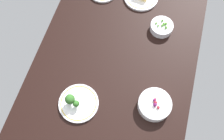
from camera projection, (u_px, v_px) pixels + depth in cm
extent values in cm
cube|color=black|center=(112.00, 73.00, 141.68)|extent=(156.16, 90.62, 4.00)
cylinder|color=silver|center=(79.00, 103.00, 131.71)|extent=(21.14, 21.14, 1.58)
torus|color=gold|center=(79.00, 103.00, 130.98)|extent=(19.10, 19.10, 0.50)
cylinder|color=#9EBC72|center=(77.00, 105.00, 129.36)|extent=(1.20, 1.20, 2.31)
sphere|color=#2D6023|center=(76.00, 104.00, 127.12)|extent=(3.42, 3.42, 3.42)
cylinder|color=#9EBC72|center=(71.00, 101.00, 129.83)|extent=(1.80, 1.80, 2.99)
sphere|color=#2D6023|center=(70.00, 99.00, 126.69)|extent=(5.16, 5.16, 5.16)
cylinder|color=silver|center=(154.00, 105.00, 129.58)|extent=(17.34, 17.34, 5.10)
torus|color=silver|center=(155.00, 103.00, 127.24)|extent=(17.45, 17.45, 0.80)
sphere|color=#B2232D|center=(155.00, 99.00, 127.36)|extent=(1.44, 1.44, 1.44)
sphere|color=maroon|center=(155.00, 102.00, 126.52)|extent=(1.77, 1.77, 1.77)
sphere|color=#B2232D|center=(158.00, 107.00, 125.65)|extent=(1.52, 1.52, 1.52)
sphere|color=#59144C|center=(155.00, 105.00, 125.97)|extent=(1.96, 1.96, 1.96)
sphere|color=#59144C|center=(154.00, 100.00, 127.11)|extent=(1.60, 1.60, 1.60)
cylinder|color=silver|center=(161.00, 27.00, 148.97)|extent=(13.36, 13.36, 4.19)
torus|color=silver|center=(162.00, 25.00, 147.05)|extent=(13.63, 13.63, 0.80)
sphere|color=#599E38|center=(164.00, 24.00, 146.51)|extent=(1.57, 1.57, 1.57)
sphere|color=#599E38|center=(162.00, 25.00, 146.22)|extent=(1.40, 1.40, 1.40)
sphere|color=#599E38|center=(166.00, 27.00, 145.53)|extent=(1.60, 1.60, 1.60)
sphere|color=#599E38|center=(162.00, 20.00, 147.56)|extent=(1.43, 1.43, 1.43)
sphere|color=#599E38|center=(156.00, 23.00, 146.85)|extent=(1.36, 1.36, 1.36)
sphere|color=#599E38|center=(166.00, 24.00, 146.59)|extent=(1.59, 1.59, 1.59)
sphere|color=#599E38|center=(164.00, 24.00, 146.60)|extent=(1.33, 1.33, 1.33)
sphere|color=#599E38|center=(158.00, 25.00, 146.23)|extent=(1.28, 1.28, 1.28)
sphere|color=#599E38|center=(162.00, 25.00, 146.55)|extent=(1.10, 1.10, 1.10)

